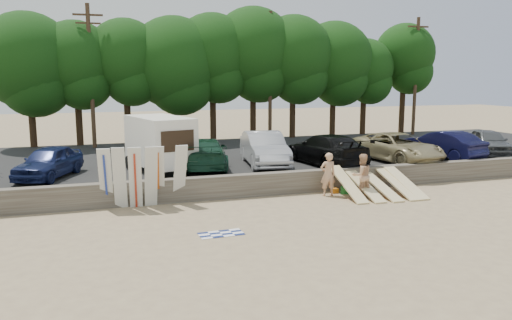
# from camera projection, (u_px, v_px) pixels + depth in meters

# --- Properties ---
(ground) EXTENTS (120.00, 120.00, 0.00)m
(ground) POSITION_uv_depth(u_px,v_px,m) (355.00, 206.00, 20.32)
(ground) COLOR tan
(ground) RESTS_ON ground
(seawall) EXTENTS (44.00, 0.50, 1.00)m
(seawall) POSITION_uv_depth(u_px,v_px,m) (323.00, 180.00, 23.05)
(seawall) COLOR #6B6356
(seawall) RESTS_ON ground
(parking_lot) EXTENTS (44.00, 14.50, 0.70)m
(parking_lot) POSITION_uv_depth(u_px,v_px,m) (269.00, 158.00, 30.11)
(parking_lot) COLOR #282828
(parking_lot) RESTS_ON ground
(treeline) EXTENTS (33.24, 6.46, 9.51)m
(treeline) POSITION_uv_depth(u_px,v_px,m) (221.00, 58.00, 35.36)
(treeline) COLOR #382616
(treeline) RESTS_ON parking_lot
(utility_poles) EXTENTS (25.80, 0.26, 9.00)m
(utility_poles) POSITION_uv_depth(u_px,v_px,m) (270.00, 74.00, 35.04)
(utility_poles) COLOR #473321
(utility_poles) RESTS_ON parking_lot
(box_trailer) EXTENTS (3.17, 4.54, 2.65)m
(box_trailer) POSITION_uv_depth(u_px,v_px,m) (160.00, 141.00, 23.82)
(box_trailer) COLOR white
(box_trailer) RESTS_ON parking_lot
(car_0) EXTENTS (3.23, 4.55, 1.44)m
(car_0) POSITION_uv_depth(u_px,v_px,m) (49.00, 162.00, 22.50)
(car_0) COLOR #151F4C
(car_0) RESTS_ON parking_lot
(car_1) EXTENTS (2.98, 5.50, 1.51)m
(car_1) POSITION_uv_depth(u_px,v_px,m) (204.00, 153.00, 24.80)
(car_1) COLOR #153B28
(car_1) RESTS_ON parking_lot
(car_2) EXTENTS (2.49, 5.40, 1.71)m
(car_2) POSITION_uv_depth(u_px,v_px,m) (264.00, 149.00, 25.68)
(car_2) COLOR #A6A6AB
(car_2) RESTS_ON parking_lot
(car_3) EXTENTS (3.04, 5.77, 1.60)m
(car_3) POSITION_uv_depth(u_px,v_px,m) (326.00, 149.00, 25.92)
(car_3) COLOR black
(car_3) RESTS_ON parking_lot
(car_4) EXTENTS (3.32, 5.82, 1.53)m
(car_4) POSITION_uv_depth(u_px,v_px,m) (397.00, 147.00, 26.84)
(car_4) COLOR #978A60
(car_4) RESTS_ON parking_lot
(car_5) EXTENTS (2.61, 4.95, 1.55)m
(car_5) POSITION_uv_depth(u_px,v_px,m) (443.00, 144.00, 27.90)
(car_5) COLOR black
(car_5) RESTS_ON parking_lot
(car_6) EXTENTS (3.34, 4.68, 1.48)m
(car_6) POSITION_uv_depth(u_px,v_px,m) (488.00, 142.00, 29.31)
(car_6) COLOR #4A4D4F
(car_6) RESTS_ON parking_lot
(surfboard_upright_0) EXTENTS (0.60, 0.87, 2.51)m
(surfboard_upright_0) POSITION_uv_depth(u_px,v_px,m) (106.00, 179.00, 19.65)
(surfboard_upright_0) COLOR silver
(surfboard_upright_0) RESTS_ON ground
(surfboard_upright_1) EXTENTS (0.59, 0.75, 2.54)m
(surfboard_upright_1) POSITION_uv_depth(u_px,v_px,m) (120.00, 178.00, 19.67)
(surfboard_upright_1) COLOR silver
(surfboard_upright_1) RESTS_ON ground
(surfboard_upright_2) EXTENTS (0.56, 0.75, 2.53)m
(surfboard_upright_2) POSITION_uv_depth(u_px,v_px,m) (135.00, 178.00, 19.75)
(surfboard_upright_2) COLOR silver
(surfboard_upright_2) RESTS_ON ground
(surfboard_upright_3) EXTENTS (0.52, 0.74, 2.53)m
(surfboard_upright_3) POSITION_uv_depth(u_px,v_px,m) (151.00, 177.00, 19.97)
(surfboard_upright_3) COLOR silver
(surfboard_upright_3) RESTS_ON ground
(surfboard_upright_4) EXTENTS (0.56, 0.87, 2.50)m
(surfboard_upright_4) POSITION_uv_depth(u_px,v_px,m) (158.00, 175.00, 20.30)
(surfboard_upright_4) COLOR silver
(surfboard_upright_4) RESTS_ON ground
(surfboard_upright_5) EXTENTS (0.60, 0.85, 2.51)m
(surfboard_upright_5) POSITION_uv_depth(u_px,v_px,m) (180.00, 174.00, 20.52)
(surfboard_upright_5) COLOR silver
(surfboard_upright_5) RESTS_ON ground
(surfboard_low_0) EXTENTS (0.56, 2.81, 1.17)m
(surfboard_low_0) POSITION_uv_depth(u_px,v_px,m) (348.00, 184.00, 21.83)
(surfboard_low_0) COLOR beige
(surfboard_low_0) RESTS_ON ground
(surfboard_low_1) EXTENTS (0.56, 2.88, 0.96)m
(surfboard_low_1) POSITION_uv_depth(u_px,v_px,m) (364.00, 185.00, 22.01)
(surfboard_low_1) COLOR beige
(surfboard_low_1) RESTS_ON ground
(surfboard_low_2) EXTENTS (0.56, 2.92, 0.82)m
(surfboard_low_2) POSITION_uv_depth(u_px,v_px,m) (381.00, 186.00, 22.19)
(surfboard_low_2) COLOR beige
(surfboard_low_2) RESTS_ON ground
(surfboard_low_3) EXTENTS (0.56, 2.89, 0.95)m
(surfboard_low_3) POSITION_uv_depth(u_px,v_px,m) (397.00, 184.00, 22.40)
(surfboard_low_3) COLOR beige
(surfboard_low_3) RESTS_ON ground
(surfboard_low_4) EXTENTS (0.56, 2.87, 1.00)m
(surfboard_low_4) POSITION_uv_depth(u_px,v_px,m) (406.00, 182.00, 22.52)
(surfboard_low_4) COLOR beige
(surfboard_low_4) RESTS_ON ground
(beachgoer_a) EXTENTS (0.74, 0.52, 1.94)m
(beachgoer_a) POSITION_uv_depth(u_px,v_px,m) (328.00, 174.00, 21.99)
(beachgoer_a) COLOR tan
(beachgoer_a) RESTS_ON ground
(beachgoer_b) EXTENTS (0.95, 0.75, 1.91)m
(beachgoer_b) POSITION_uv_depth(u_px,v_px,m) (362.00, 175.00, 21.82)
(beachgoer_b) COLOR tan
(beachgoer_b) RESTS_ON ground
(cooler) EXTENTS (0.46, 0.42, 0.32)m
(cooler) POSITION_uv_depth(u_px,v_px,m) (345.00, 190.00, 22.51)
(cooler) COLOR #217C2B
(cooler) RESTS_ON ground
(gear_bag) EXTENTS (0.31, 0.26, 0.22)m
(gear_bag) POSITION_uv_depth(u_px,v_px,m) (335.00, 191.00, 22.65)
(gear_bag) COLOR orange
(gear_bag) RESTS_ON ground
(beach_towel) EXTENTS (1.57, 1.57, 0.00)m
(beach_towel) POSITION_uv_depth(u_px,v_px,m) (221.00, 234.00, 16.76)
(beach_towel) COLOR white
(beach_towel) RESTS_ON ground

